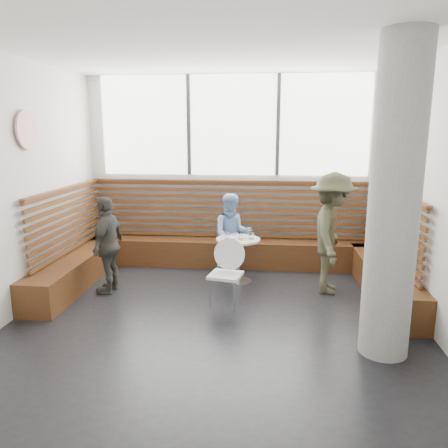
# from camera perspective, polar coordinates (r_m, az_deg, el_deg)

# --- Properties ---
(room) EXTENTS (5.00, 5.00, 3.20)m
(room) POSITION_cam_1_polar(r_m,az_deg,el_deg) (5.08, -1.15, 4.29)
(room) COLOR silver
(room) RESTS_ON ground
(booth) EXTENTS (5.00, 2.50, 1.44)m
(booth) POSITION_cam_1_polar(r_m,az_deg,el_deg) (7.04, 0.64, -3.40)
(booth) COLOR #452611
(booth) RESTS_ON ground
(concrete_column) EXTENTS (0.50, 0.50, 3.20)m
(concrete_column) POSITION_cam_1_polar(r_m,az_deg,el_deg) (4.61, 21.36, 2.64)
(concrete_column) COLOR gray
(concrete_column) RESTS_ON ground
(wall_art) EXTENTS (0.03, 0.50, 0.50)m
(wall_art) POSITION_cam_1_polar(r_m,az_deg,el_deg) (6.20, -24.34, 11.14)
(wall_art) COLOR white
(wall_art) RESTS_ON room
(cafe_table) EXTENTS (0.67, 0.67, 0.69)m
(cafe_table) POSITION_cam_1_polar(r_m,az_deg,el_deg) (6.67, 1.84, -3.54)
(cafe_table) COLOR silver
(cafe_table) RESTS_ON ground
(cafe_chair) EXTENTS (0.43, 0.42, 0.89)m
(cafe_chair) POSITION_cam_1_polar(r_m,az_deg,el_deg) (5.79, 0.27, -5.70)
(cafe_chair) COLOR white
(cafe_chair) RESTS_ON ground
(adult_man) EXTENTS (0.81, 1.21, 1.73)m
(adult_man) POSITION_cam_1_polar(r_m,az_deg,el_deg) (6.36, 13.91, -1.20)
(adult_man) COLOR #41422C
(adult_man) RESTS_ON ground
(child_back) EXTENTS (0.73, 0.61, 1.32)m
(child_back) POSITION_cam_1_polar(r_m,az_deg,el_deg) (6.97, 1.11, -1.41)
(child_back) COLOR #80A6DE
(child_back) RESTS_ON ground
(child_left) EXTENTS (0.41, 0.84, 1.40)m
(child_left) POSITION_cam_1_polar(r_m,az_deg,el_deg) (6.44, -14.90, -2.63)
(child_left) COLOR #413F3B
(child_left) RESTS_ON ground
(plate_near) EXTENTS (0.18, 0.18, 0.01)m
(plate_near) POSITION_cam_1_polar(r_m,az_deg,el_deg) (6.67, 0.91, -1.73)
(plate_near) COLOR white
(plate_near) RESTS_ON cafe_table
(plate_far) EXTENTS (0.19, 0.19, 0.01)m
(plate_far) POSITION_cam_1_polar(r_m,az_deg,el_deg) (6.71, 2.25, -1.67)
(plate_far) COLOR white
(plate_far) RESTS_ON cafe_table
(glass_left) EXTENTS (0.07, 0.07, 0.11)m
(glass_left) POSITION_cam_1_polar(r_m,az_deg,el_deg) (6.59, 0.40, -1.46)
(glass_left) COLOR white
(glass_left) RESTS_ON cafe_table
(glass_mid) EXTENTS (0.07, 0.07, 0.11)m
(glass_mid) POSITION_cam_1_polar(r_m,az_deg,el_deg) (6.54, 2.20, -1.61)
(glass_mid) COLOR white
(glass_mid) RESTS_ON cafe_table
(glass_right) EXTENTS (0.07, 0.07, 0.12)m
(glass_right) POSITION_cam_1_polar(r_m,az_deg,el_deg) (6.61, 3.59, -1.44)
(glass_right) COLOR white
(glass_right) RESTS_ON cafe_table
(menu_card) EXTENTS (0.24, 0.21, 0.00)m
(menu_card) POSITION_cam_1_polar(r_m,az_deg,el_deg) (6.44, 2.40, -2.30)
(menu_card) COLOR #A5C64C
(menu_card) RESTS_ON cafe_table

